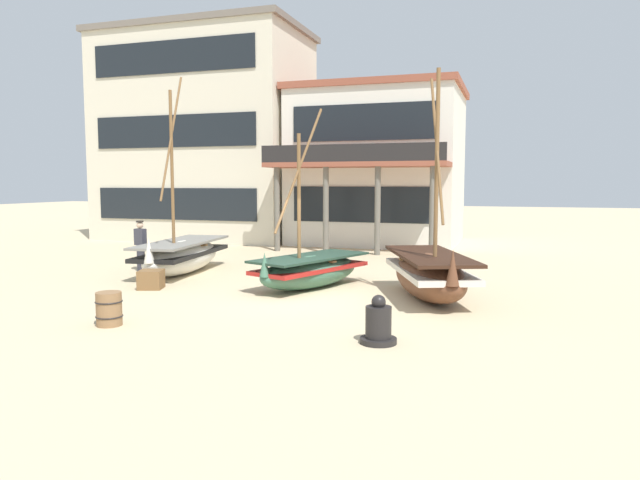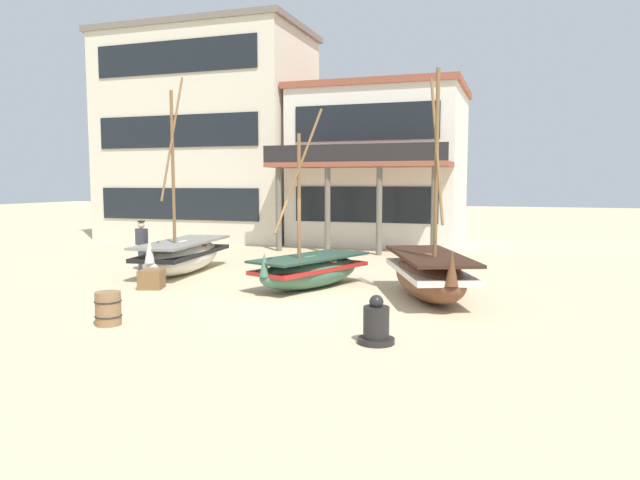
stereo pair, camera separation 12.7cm
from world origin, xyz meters
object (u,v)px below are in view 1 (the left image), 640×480
object	(u,v)px
capstan_winch	(378,325)
harbor_building_main	(379,166)
fishing_boat_far_right	(182,255)
fisherman_by_hull	(141,246)
harbor_building_annex	(206,136)
fishing_boat_near_left	(310,270)
cargo_crate	(151,279)
wooden_barrel	(109,309)
fishing_boat_centre_large	(429,274)

from	to	relation	value
capstan_winch	harbor_building_main	bearing A→B (deg)	102.71
fishing_boat_far_right	fisherman_by_hull	world-z (taller)	fishing_boat_far_right
fisherman_by_hull	harbor_building_annex	world-z (taller)	harbor_building_annex
fisherman_by_hull	harbor_building_annex	bearing A→B (deg)	108.62
fishing_boat_near_left	harbor_building_annex	distance (m)	16.70
cargo_crate	harbor_building_main	world-z (taller)	harbor_building_main
harbor_building_main	fishing_boat_near_left	bearing A→B (deg)	-85.78
fishing_boat_near_left	capstan_winch	distance (m)	5.84
fisherman_by_hull	cargo_crate	world-z (taller)	fisherman_by_hull
fisherman_by_hull	wooden_barrel	size ratio (longest dim) A/B	2.41
capstan_winch	wooden_barrel	distance (m)	5.59
fishing_boat_centre_large	fisherman_by_hull	xyz separation A→B (m)	(-9.73, 1.62, 0.19)
capstan_winch	harbor_building_annex	distance (m)	22.35
fishing_boat_centre_large	cargo_crate	distance (m)	7.61
fishing_boat_near_left	fishing_boat_centre_large	size ratio (longest dim) A/B	0.88
fishing_boat_far_right	wooden_barrel	bearing A→B (deg)	-70.56
cargo_crate	wooden_barrel	bearing A→B (deg)	-67.05
wooden_barrel	cargo_crate	bearing A→B (deg)	112.95
fishing_boat_centre_large	harbor_building_main	world-z (taller)	harbor_building_main
cargo_crate	harbor_building_annex	size ratio (longest dim) A/B	0.06
fishing_boat_near_left	harbor_building_main	xyz separation A→B (m)	(-0.95, 12.87, 3.23)
fishing_boat_far_right	wooden_barrel	size ratio (longest dim) A/B	9.00
cargo_crate	fishing_boat_centre_large	bearing A→B (deg)	7.83
fisherman_by_hull	harbor_building_main	world-z (taller)	harbor_building_main
harbor_building_main	harbor_building_annex	world-z (taller)	harbor_building_annex
fishing_boat_far_right	cargo_crate	size ratio (longest dim) A/B	10.03
fisherman_by_hull	fishing_boat_far_right	bearing A→B (deg)	2.12
cargo_crate	harbor_building_annex	bearing A→B (deg)	113.32
fishing_boat_near_left	fishing_boat_far_right	world-z (taller)	fishing_boat_far_right
fishing_boat_far_right	capstan_winch	bearing A→B (deg)	-37.83
wooden_barrel	harbor_building_annex	bearing A→B (deg)	113.24
fisherman_by_hull	cargo_crate	bearing A→B (deg)	-50.31
fishing_boat_far_right	capstan_winch	xyz separation A→B (m)	(7.90, -6.13, -0.25)
fishing_boat_centre_large	fisherman_by_hull	world-z (taller)	fishing_boat_centre_large
fishing_boat_near_left	fishing_boat_far_right	bearing A→B (deg)	166.38
fishing_boat_centre_large	wooden_barrel	world-z (taller)	fishing_boat_centre_large
fisherman_by_hull	cargo_crate	size ratio (longest dim) A/B	2.68
fishing_boat_near_left	harbor_building_main	bearing A→B (deg)	94.22
wooden_barrel	fishing_boat_centre_large	bearing A→B (deg)	39.70
fisherman_by_hull	harbor_building_main	distance (m)	13.25
fishing_boat_near_left	harbor_building_annex	xyz separation A→B (m)	(-10.13, 12.36, 4.85)
wooden_barrel	cargo_crate	xyz separation A→B (m)	(-1.63, 3.86, -0.09)
fishing_boat_far_right	harbor_building_main	xyz separation A→B (m)	(3.87, 11.70, 3.14)
fishing_boat_centre_large	fishing_boat_far_right	distance (m)	8.38
cargo_crate	fisherman_by_hull	bearing A→B (deg)	129.69
capstan_winch	wooden_barrel	bearing A→B (deg)	-175.49
fishing_boat_centre_large	harbor_building_annex	distance (m)	19.25
cargo_crate	harbor_building_annex	distance (m)	15.97
wooden_barrel	harbor_building_annex	distance (m)	19.97
wooden_barrel	cargo_crate	world-z (taller)	wooden_barrel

